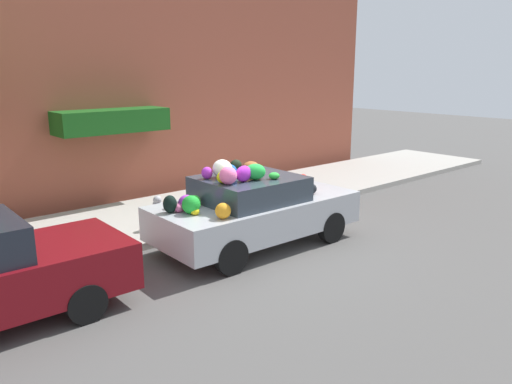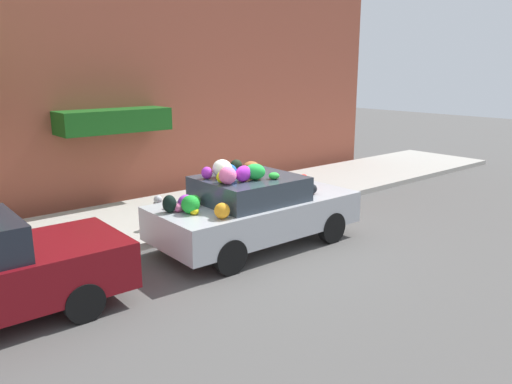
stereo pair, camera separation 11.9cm
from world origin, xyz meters
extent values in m
plane|color=#565451|center=(0.00, 0.00, 0.00)|extent=(60.00, 60.00, 0.00)
cube|color=#B2ADA3|center=(0.00, 2.70, 0.07)|extent=(24.00, 3.20, 0.14)
cube|color=#9E4C38|center=(0.00, 4.95, 3.01)|extent=(18.00, 0.30, 6.02)
cube|color=#195919|center=(-0.82, 4.35, 2.18)|extent=(2.72, 0.90, 0.55)
cylinder|color=#B2B2B7|center=(-1.14, 1.76, 0.42)|extent=(0.20, 0.20, 0.55)
sphere|color=#B2B2B7|center=(-1.14, 1.76, 0.75)|extent=(0.18, 0.18, 0.18)
cube|color=#B7BABF|center=(0.00, -0.05, 0.63)|extent=(4.11, 1.91, 0.63)
cube|color=#333D47|center=(-0.16, -0.05, 1.17)|extent=(1.86, 1.65, 0.46)
cylinder|color=black|center=(1.28, 0.78, 0.31)|extent=(0.63, 0.19, 0.63)
cylinder|color=black|center=(1.25, -0.93, 0.31)|extent=(0.63, 0.19, 0.63)
cylinder|color=black|center=(-1.25, 0.82, 0.31)|extent=(0.63, 0.19, 0.63)
cylinder|color=black|center=(-1.28, -0.89, 0.31)|extent=(0.63, 0.19, 0.63)
ellipsoid|color=purple|center=(-0.50, -0.29, 1.55)|extent=(0.42, 0.31, 0.29)
sphere|color=black|center=(-0.03, 0.53, 1.53)|extent=(0.24, 0.24, 0.24)
ellipsoid|color=black|center=(-1.77, 0.20, 1.10)|extent=(0.34, 0.35, 0.32)
ellipsoid|color=blue|center=(-0.49, 0.21, 1.53)|extent=(0.51, 0.52, 0.25)
ellipsoid|color=black|center=(1.10, -0.47, 1.05)|extent=(0.29, 0.27, 0.21)
ellipsoid|color=red|center=(1.24, -0.12, 1.11)|extent=(0.26, 0.30, 0.33)
ellipsoid|color=pink|center=(-1.62, 0.16, 1.02)|extent=(0.27, 0.27, 0.15)
sphere|color=green|center=(-1.52, -0.09, 1.11)|extent=(0.46, 0.46, 0.33)
ellipsoid|color=purple|center=(-1.47, 0.14, 1.09)|extent=(0.38, 0.37, 0.29)
ellipsoid|color=yellow|center=(-1.51, -0.19, 1.00)|extent=(0.21, 0.21, 0.12)
ellipsoid|color=brown|center=(0.17, 0.30, 1.51)|extent=(0.38, 0.35, 0.21)
sphere|color=green|center=(-1.22, 0.25, 1.05)|extent=(0.29, 0.29, 0.22)
ellipsoid|color=white|center=(-0.62, 0.20, 1.58)|extent=(0.46, 0.51, 0.35)
ellipsoid|color=green|center=(-0.24, -0.31, 1.56)|extent=(0.50, 0.48, 0.30)
ellipsoid|color=green|center=(0.06, -0.50, 1.47)|extent=(0.27, 0.27, 0.13)
sphere|color=orange|center=(-1.28, -0.68, 1.08)|extent=(0.35, 0.35, 0.27)
sphere|color=orange|center=(1.11, 0.33, 1.04)|extent=(0.27, 0.27, 0.20)
ellipsoid|color=purple|center=(-0.88, 0.33, 1.52)|extent=(0.25, 0.25, 0.23)
sphere|color=yellow|center=(-0.88, -0.15, 1.51)|extent=(0.28, 0.28, 0.21)
sphere|color=pink|center=(-0.86, -0.29, 1.57)|extent=(0.37, 0.37, 0.32)
sphere|color=black|center=(-1.61, 0.42, 1.04)|extent=(0.20, 0.20, 0.19)
ellipsoid|color=black|center=(1.80, 0.54, 1.01)|extent=(0.15, 0.17, 0.12)
cylinder|color=black|center=(-3.78, 0.62, 0.28)|extent=(0.57, 0.19, 0.57)
cylinder|color=black|center=(-3.80, -0.89, 0.28)|extent=(0.57, 0.19, 0.57)
camera|label=1|loc=(-6.14, -7.16, 3.41)|focal=35.00mm
camera|label=2|loc=(-6.05, -7.24, 3.41)|focal=35.00mm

